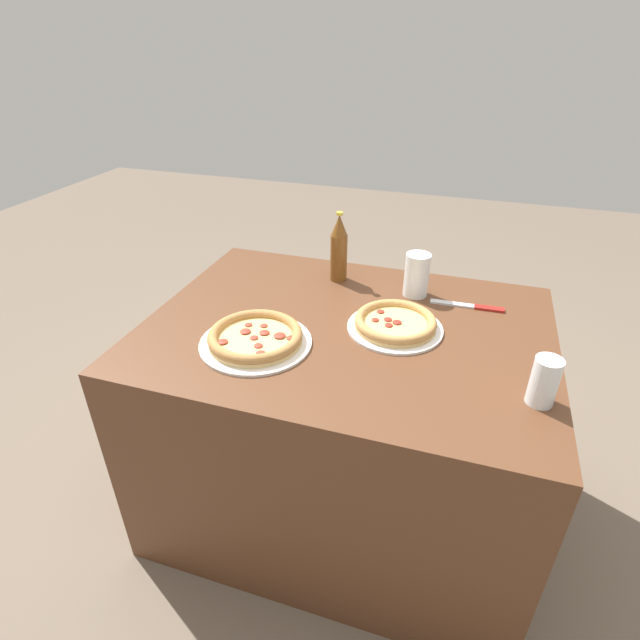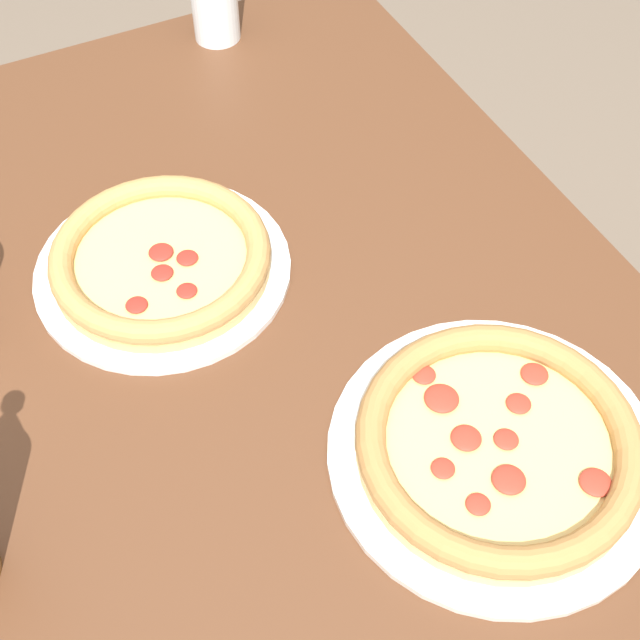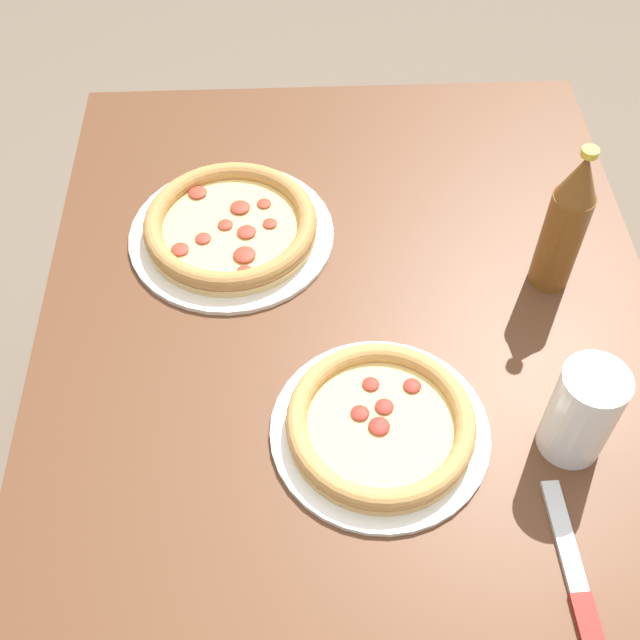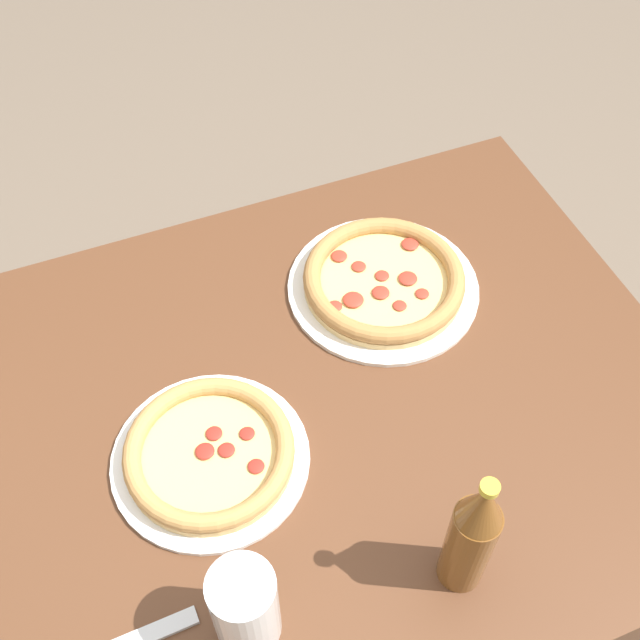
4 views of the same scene
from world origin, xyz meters
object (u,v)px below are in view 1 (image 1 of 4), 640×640
Objects in this scene: beer_bottle at (339,249)px; knife at (470,306)px; glass_lemonade at (417,277)px; pizza_margherita at (255,338)px; pizza_salami at (395,323)px; glass_red_wine at (544,383)px.

beer_bottle reaches higher than knife.
glass_lemonade is 0.63× the size of knife.
glass_lemonade reaches higher than pizza_margherita.
pizza_margherita is at bearing -102.77° from beer_bottle.
pizza_salami is 1.96× the size of glass_lemonade.
pizza_salami is at bearing -47.27° from beer_bottle.
pizza_salami is at bearing 28.99° from pizza_margherita.
glass_red_wine is at bearing -51.81° from glass_lemonade.
beer_bottle reaches higher than pizza_margherita.
pizza_salami is at bearing 149.91° from glass_red_wine.
beer_bottle is (0.11, 0.47, 0.10)m from pizza_margherita.
beer_bottle is (-0.25, 0.27, 0.10)m from pizza_salami.
glass_red_wine is at bearing -1.98° from pizza_margherita.
glass_red_wine reaches higher than pizza_salami.
knife is (0.21, 0.21, -0.02)m from pizza_salami.
pizza_margherita is (-0.36, -0.20, 0.00)m from pizza_salami.
beer_bottle is at bearing 142.13° from glass_red_wine.
pizza_margherita is 2.57× the size of glass_red_wine.
beer_bottle is at bearing 172.92° from glass_lemonade.
knife is at bearing 35.60° from pizza_margherita.
glass_lemonade is at bearing 84.40° from pizza_salami.
beer_bottle reaches higher than glass_red_wine.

